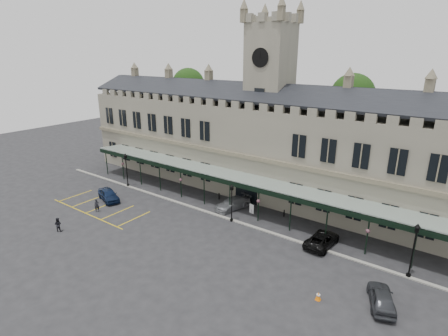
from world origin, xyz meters
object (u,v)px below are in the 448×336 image
Objects in this scene: sign_board at (252,209)px; lamp_post_mid at (232,200)px; car_left_a at (109,195)px; person_b at (58,225)px; car_van at (322,240)px; person_a at (97,205)px; lamp_post_left at (126,167)px; clock_tower at (269,97)px; traffic_cone at (318,296)px; station_building at (267,146)px; car_taxi at (233,203)px; car_right_a at (382,298)px; lamp_post_right at (414,246)px.

lamp_post_mid is at bearing -90.60° from sign_board.
person_b reaches higher than car_left_a.
person_a reaches higher than car_van.
lamp_post_left is 29.14m from car_van.
person_a is at bearing -125.86° from clock_tower.
station_building is at bearing 129.97° from traffic_cone.
car_taxi is 3.02× the size of person_b.
clock_tower is at bearing -60.55° from car_right_a.
traffic_cone is (-5.21, -7.41, -2.72)m from lamp_post_right.
station_building is 23.92m from traffic_cone.
lamp_post_mid is 3.88× the size of sign_board.
lamp_post_left is at bearing -148.46° from clock_tower.
car_right_a is 2.65× the size of person_b.
clock_tower is at bearing -149.45° from person_b.
lamp_post_mid is 2.78× the size of person_a.
car_right_a is 32.34m from person_b.
station_building is 12.47× the size of car_van.
car_taxi reaches higher than traffic_cone.
person_b is at bearing -119.20° from sign_board.
car_right_a is at bearing -8.16° from lamp_post_left.
car_taxi is at bearing -92.03° from clock_tower.
person_a reaches higher than car_left_a.
sign_board is at bearing -72.78° from clock_tower.
lamp_post_left is at bearing -179.93° from lamp_post_right.
car_right_a is 2.59× the size of person_a.
station_building reaches higher than lamp_post_right.
person_a is (-13.20, -18.17, -5.65)m from station_building.
clock_tower is at bearing 129.84° from traffic_cone.
clock_tower is at bearing 90.00° from station_building.
traffic_cone is at bearing -50.16° from clock_tower.
car_left_a is at bearing -21.77° from car_right_a.
traffic_cone is 0.16× the size of car_left_a.
station_building reaches higher than car_left_a.
traffic_cone is 8.57m from car_van.
station_building is 22.07m from car_left_a.
car_taxi is at bearing -43.29° from car_right_a.
person_b is (-13.87, -13.09, -1.91)m from lamp_post_mid.
lamp_post_left is 1.03× the size of car_taxi.
lamp_post_left reaches higher than traffic_cone.
lamp_post_right reaches higher than car_right_a.
person_a reaches higher than car_right_a.
lamp_post_mid is 17.30m from car_left_a.
person_a is 5.57m from person_b.
person_b is at bearing -167.64° from traffic_cone.
person_a is 1.02× the size of person_b.
clock_tower is 35.14× the size of traffic_cone.
clock_tower is at bearing -35.61° from car_van.
lamp_post_right is at bearing -27.20° from station_building.
clock_tower is 24.73m from lamp_post_right.
clock_tower is 5.09× the size of car_taxi.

